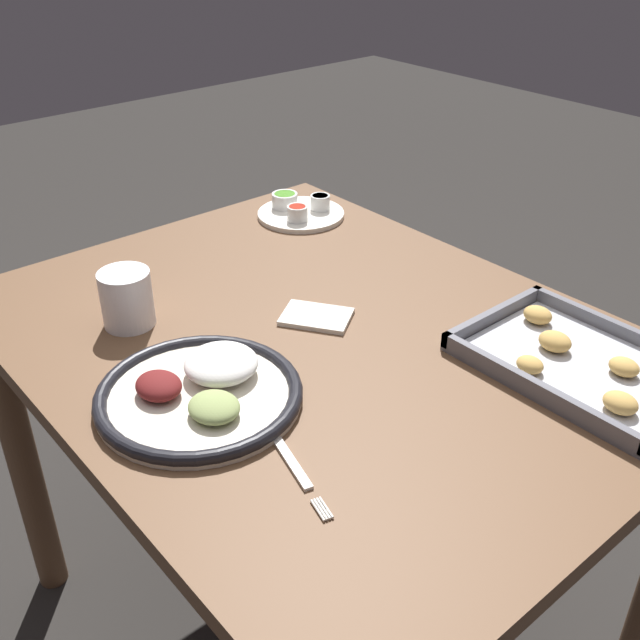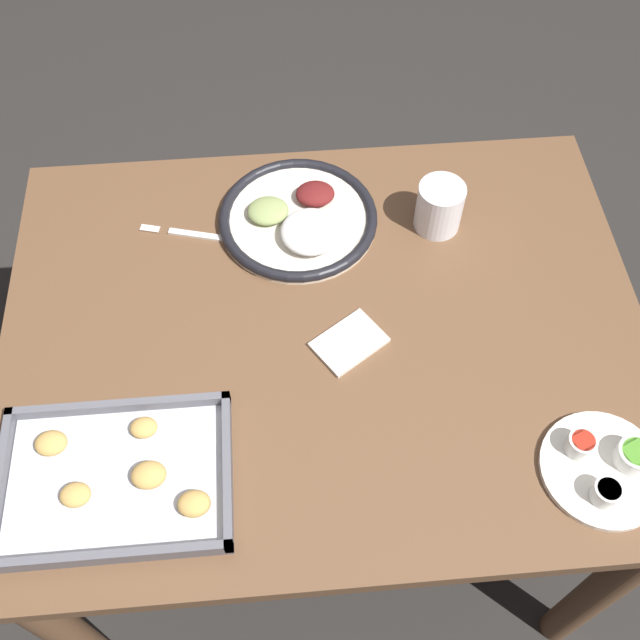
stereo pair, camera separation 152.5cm
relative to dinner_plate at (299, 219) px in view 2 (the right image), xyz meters
The scene contains 8 objects.
ground_plane 0.77m from the dinner_plate, 96.67° to the left, with size 8.00×8.00×0.00m, color #282623.
dining_table 0.26m from the dinner_plate, 96.67° to the left, with size 1.06×0.82×0.72m.
dinner_plate is the anchor object (origin of this frame).
fork 0.17m from the dinner_plate, ahead, with size 0.20×0.07×0.00m.
saucer_plate 0.65m from the dinner_plate, 129.06° to the left, with size 0.18×0.18×0.04m.
baking_tray 0.55m from the dinner_plate, 57.59° to the left, with size 0.33×0.24×0.04m.
drinking_cup 0.25m from the dinner_plate, behind, with size 0.08×0.08×0.09m.
napkin 0.27m from the dinner_plate, 103.65° to the left, with size 0.13×0.12×0.01m.
Camera 2 is at (0.06, 0.65, 1.75)m, focal length 42.00 mm.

